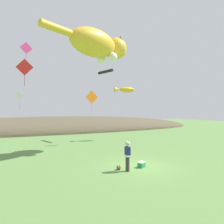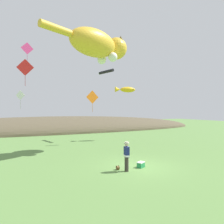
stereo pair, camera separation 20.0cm
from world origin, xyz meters
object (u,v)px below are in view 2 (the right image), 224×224
kite_diamond_white (20,95)px  kite_diamond_red (25,67)px  kite_fish_windsock (126,90)px  kite_giant_cat (99,45)px  festival_attendant (127,155)px  kite_diamond_orange (92,97)px  kite_spool (118,168)px  kite_diamond_pink (27,48)px  kite_tube_streamer (106,72)px  picnic_cooler (141,165)px

kite_diamond_white → kite_diamond_red: kite_diamond_red is taller
kite_fish_windsock → kite_diamond_white: kite_fish_windsock is taller
kite_giant_cat → kite_diamond_white: kite_giant_cat is taller
festival_attendant → kite_diamond_orange: (1.36, 10.20, 4.17)m
kite_spool → kite_diamond_orange: 11.04m
kite_giant_cat → kite_diamond_orange: kite_giant_cat is taller
kite_diamond_pink → kite_diamond_red: (-0.28, -3.80, -2.79)m
festival_attendant → kite_tube_streamer: (4.04, 12.71, 7.62)m
festival_attendant → picnic_cooler: bearing=15.4°
kite_giant_cat → kite_diamond_white: size_ratio=4.53×
festival_attendant → kite_spool: size_ratio=6.79×
kite_spool → kite_giant_cat: 10.76m
kite_tube_streamer → kite_diamond_white: size_ratio=1.45×
kite_diamond_orange → kite_spool: bearing=-100.0°
picnic_cooler → kite_diamond_white: 13.91m
kite_diamond_white → kite_diamond_red: (0.39, -2.57, 2.29)m
festival_attendant → kite_tube_streamer: bearing=72.4°
kite_diamond_red → kite_giant_cat: bearing=-25.4°
kite_diamond_red → picnic_cooler: bearing=-51.6°
kite_diamond_white → kite_diamond_red: size_ratio=0.77×
festival_attendant → picnic_cooler: (1.23, 0.34, -0.77)m
kite_giant_cat → kite_tube_streamer: 7.73m
festival_attendant → kite_fish_windsock: 14.25m
kite_giant_cat → festival_attendant: bearing=-94.7°
kite_giant_cat → kite_diamond_red: size_ratio=3.51×
kite_fish_windsock → kite_tube_streamer: 3.35m
kite_fish_windsock → kite_diamond_orange: (-4.90, -1.43, -1.20)m
kite_giant_cat → kite_tube_streamer: (3.55, 6.82, -0.82)m
kite_diamond_pink → kite_diamond_orange: kite_diamond_pink is taller
kite_giant_cat → picnic_cooler: bearing=-82.4°
festival_attendant → kite_diamond_pink: 16.39m
picnic_cooler → kite_spool: bearing=174.2°
kite_spool → kite_diamond_pink: 16.40m
picnic_cooler → kite_diamond_white: size_ratio=0.32×
kite_diamond_red → kite_spool: bearing=-58.3°
kite_giant_cat → kite_diamond_red: 6.80m
kite_giant_cat → kite_diamond_white: bearing=139.4°
kite_diamond_pink → kite_diamond_orange: bearing=-19.5°
kite_spool → kite_diamond_orange: (1.71, 9.70, 4.99)m
picnic_cooler → kite_fish_windsock: (5.03, 11.29, 6.14)m
kite_spool → kite_tube_streamer: size_ratio=0.10×
kite_fish_windsock → kite_tube_streamer: (-2.22, 1.09, 2.26)m
kite_diamond_pink → kite_diamond_orange: size_ratio=0.92×
kite_spool → picnic_cooler: 1.59m
kite_diamond_pink → kite_diamond_orange: (6.49, -2.30, -5.13)m
kite_diamond_white → kite_fish_windsock: bearing=1.7°
kite_spool → kite_diamond_white: kite_diamond_white is taller
picnic_cooler → kite_fish_windsock: bearing=66.0°
picnic_cooler → kite_diamond_orange: 11.03m
kite_spool → kite_diamond_orange: kite_diamond_orange is taller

